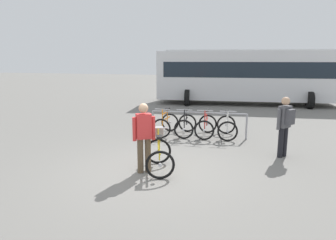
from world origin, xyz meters
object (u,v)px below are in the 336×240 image
object	(u,v)px
racked_bike_red	(206,126)
person_with_featured_bike	(144,135)
pedestrian_with_backpack	(285,123)
racked_bike_orange	(166,124)
racked_bike_white	(227,127)
bus_distant	(246,74)
racked_bike_black	(186,125)
featured_bicycle	(159,152)

from	to	relation	value
racked_bike_red	person_with_featured_bike	distance (m)	3.88
pedestrian_with_backpack	racked_bike_red	bearing A→B (deg)	143.55
racked_bike_orange	racked_bike_white	size ratio (longest dim) A/B	0.95
pedestrian_with_backpack	bus_distant	distance (m)	9.96
racked_bike_black	person_with_featured_bike	size ratio (longest dim) A/B	0.70
racked_bike_orange	pedestrian_with_backpack	bearing A→B (deg)	-23.76
person_with_featured_bike	bus_distant	xyz separation A→B (m)	(2.18, 11.88, 0.83)
bus_distant	racked_bike_white	bearing A→B (deg)	-93.66
racked_bike_black	bus_distant	size ratio (longest dim) A/B	0.11
pedestrian_with_backpack	person_with_featured_bike	bearing A→B (deg)	-148.44
racked_bike_white	pedestrian_with_backpack	bearing A→B (deg)	-47.25
featured_bicycle	person_with_featured_bike	bearing A→B (deg)	-139.71
person_with_featured_bike	featured_bicycle	bearing A→B (deg)	40.29
bus_distant	pedestrian_with_backpack	bearing A→B (deg)	-83.67
featured_bicycle	bus_distant	size ratio (longest dim) A/B	0.12
racked_bike_red	featured_bicycle	size ratio (longest dim) A/B	0.89
racked_bike_orange	racked_bike_red	bearing A→B (deg)	3.05
racked_bike_black	racked_bike_red	xyz separation A→B (m)	(0.70, 0.04, 0.00)
racked_bike_orange	bus_distant	bearing A→B (deg)	72.37
racked_bike_orange	person_with_featured_bike	world-z (taller)	person_with_featured_bike
racked_bike_red	racked_bike_black	bearing A→B (deg)	-176.95
featured_bicycle	bus_distant	bearing A→B (deg)	80.74
featured_bicycle	pedestrian_with_backpack	size ratio (longest dim) A/B	0.77
racked_bike_white	pedestrian_with_backpack	distance (m)	2.44
racked_bike_orange	bus_distant	xyz separation A→B (m)	(2.62, 8.23, 1.37)
featured_bicycle	pedestrian_with_backpack	bearing A→B (deg)	30.61
racked_bike_orange	pedestrian_with_backpack	world-z (taller)	pedestrian_with_backpack
pedestrian_with_backpack	bus_distant	bearing A→B (deg)	96.33
racked_bike_white	person_with_featured_bike	bearing A→B (deg)	-113.90
racked_bike_black	pedestrian_with_backpack	distance (m)	3.49
racked_bike_black	racked_bike_white	size ratio (longest dim) A/B	0.98
racked_bike_black	featured_bicycle	bearing A→B (deg)	-89.66
racked_bike_black	bus_distant	distance (m)	8.52
racked_bike_white	bus_distant	bearing A→B (deg)	86.34
racked_bike_white	racked_bike_orange	bearing A→B (deg)	-176.95
person_with_featured_bike	pedestrian_with_backpack	bearing A→B (deg)	31.56
racked_bike_red	bus_distant	bearing A→B (deg)	81.51
featured_bicycle	person_with_featured_bike	world-z (taller)	person_with_featured_bike
racked_bike_orange	racked_bike_red	size ratio (longest dim) A/B	0.99
racked_bike_orange	racked_bike_black	world-z (taller)	same
racked_bike_white	person_with_featured_bike	world-z (taller)	person_with_featured_bike
racked_bike_black	pedestrian_with_backpack	bearing A→B (deg)	-29.02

